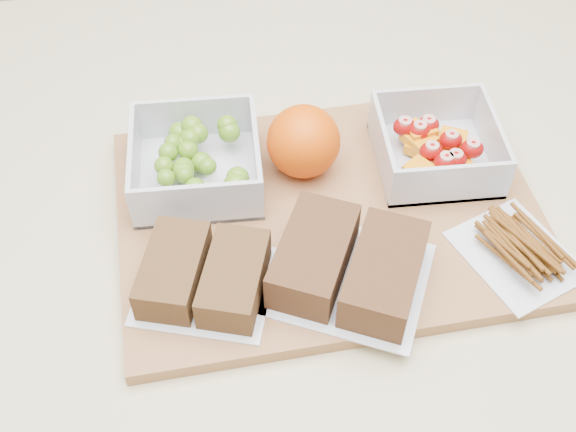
% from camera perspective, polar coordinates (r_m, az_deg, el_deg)
% --- Properties ---
extents(counter, '(1.20, 0.90, 0.90)m').
position_cam_1_polar(counter, '(1.11, 0.90, -16.08)').
color(counter, beige).
rests_on(counter, ground).
extents(cutting_board, '(0.44, 0.33, 0.02)m').
position_cam_1_polar(cutting_board, '(0.73, 3.24, 0.10)').
color(cutting_board, '#A06D42').
rests_on(cutting_board, counter).
extents(grape_container, '(0.13, 0.13, 0.05)m').
position_cam_1_polar(grape_container, '(0.74, -7.18, 4.35)').
color(grape_container, silver).
rests_on(grape_container, cutting_board).
extents(fruit_container, '(0.12, 0.12, 0.05)m').
position_cam_1_polar(fruit_container, '(0.77, 11.61, 5.30)').
color(fruit_container, silver).
rests_on(fruit_container, cutting_board).
extents(orange, '(0.08, 0.08, 0.08)m').
position_cam_1_polar(orange, '(0.74, 1.23, 5.91)').
color(orange, '#ED5205').
rests_on(orange, cutting_board).
extents(sandwich_bag_left, '(0.15, 0.14, 0.04)m').
position_cam_1_polar(sandwich_bag_left, '(0.66, -6.66, -4.65)').
color(sandwich_bag_left, silver).
rests_on(sandwich_bag_left, cutting_board).
extents(sandwich_bag_center, '(0.18, 0.17, 0.04)m').
position_cam_1_polar(sandwich_bag_center, '(0.66, 4.82, -3.90)').
color(sandwich_bag_center, silver).
rests_on(sandwich_bag_center, cutting_board).
extents(pretzel_bag, '(0.13, 0.14, 0.03)m').
position_cam_1_polar(pretzel_bag, '(0.71, 17.80, -2.38)').
color(pretzel_bag, silver).
rests_on(pretzel_bag, cutting_board).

